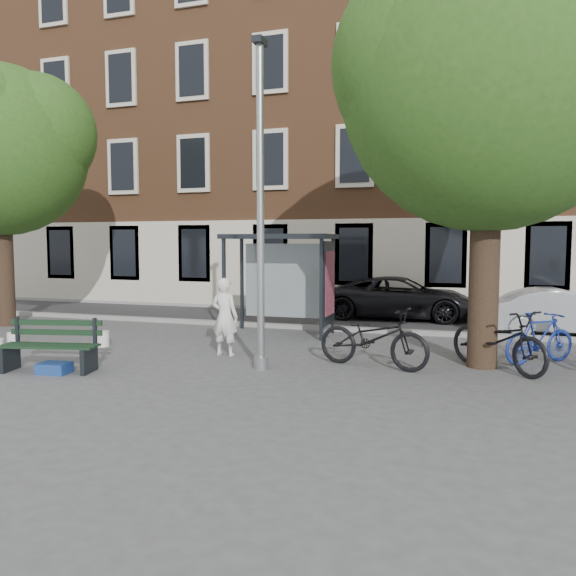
{
  "coord_description": "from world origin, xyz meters",
  "views": [
    {
      "loc": [
        3.72,
        -9.84,
        2.41
      ],
      "look_at": [
        -0.08,
        1.93,
        1.4
      ],
      "focal_mm": 35.0,
      "sensor_mm": 36.0,
      "label": 1
    }
  ],
  "objects_px": {
    "bus_shelter": "(295,261)",
    "car_dark": "(401,298)",
    "car_silver": "(562,312)",
    "bench": "(51,348)",
    "painter": "(225,317)",
    "bike_b": "(540,338)",
    "bike_a": "(373,337)",
    "bike_c": "(498,339)",
    "lamppost": "(260,222)"
  },
  "relations": [
    {
      "from": "bus_shelter",
      "to": "car_dark",
      "type": "height_order",
      "value": "bus_shelter"
    },
    {
      "from": "car_silver",
      "to": "bench",
      "type": "bearing_deg",
      "value": 119.32
    },
    {
      "from": "car_dark",
      "to": "car_silver",
      "type": "height_order",
      "value": "car_dark"
    },
    {
      "from": "painter",
      "to": "bike_b",
      "type": "relative_size",
      "value": 0.96
    },
    {
      "from": "painter",
      "to": "car_dark",
      "type": "distance_m",
      "value": 7.57
    },
    {
      "from": "bike_a",
      "to": "bike_c",
      "type": "xyz_separation_m",
      "value": [
        2.27,
        0.48,
        0.0
      ]
    },
    {
      "from": "painter",
      "to": "bike_c",
      "type": "distance_m",
      "value": 5.49
    },
    {
      "from": "lamppost",
      "to": "car_silver",
      "type": "relative_size",
      "value": 1.65
    },
    {
      "from": "bike_a",
      "to": "bike_c",
      "type": "height_order",
      "value": "bike_c"
    },
    {
      "from": "bench",
      "to": "car_dark",
      "type": "relative_size",
      "value": 0.4
    },
    {
      "from": "car_dark",
      "to": "bike_b",
      "type": "bearing_deg",
      "value": -151.12
    },
    {
      "from": "car_dark",
      "to": "bench",
      "type": "bearing_deg",
      "value": 148.61
    },
    {
      "from": "bench",
      "to": "car_dark",
      "type": "distance_m",
      "value": 10.79
    },
    {
      "from": "painter",
      "to": "car_silver",
      "type": "xyz_separation_m",
      "value": [
        7.24,
        5.0,
        -0.22
      ]
    },
    {
      "from": "bike_b",
      "to": "bench",
      "type": "bearing_deg",
      "value": 72.4
    },
    {
      "from": "bus_shelter",
      "to": "painter",
      "type": "height_order",
      "value": "bus_shelter"
    },
    {
      "from": "bike_b",
      "to": "bike_c",
      "type": "distance_m",
      "value": 1.2
    },
    {
      "from": "bike_b",
      "to": "painter",
      "type": "bearing_deg",
      "value": 61.13
    },
    {
      "from": "painter",
      "to": "car_dark",
      "type": "xyz_separation_m",
      "value": [
        2.91,
        6.99,
        -0.17
      ]
    },
    {
      "from": "lamppost",
      "to": "painter",
      "type": "bearing_deg",
      "value": 140.19
    },
    {
      "from": "lamppost",
      "to": "bike_c",
      "type": "bearing_deg",
      "value": 16.75
    },
    {
      "from": "bench",
      "to": "bus_shelter",
      "type": "bearing_deg",
      "value": 48.58
    },
    {
      "from": "painter",
      "to": "bench",
      "type": "bearing_deg",
      "value": 48.71
    },
    {
      "from": "bike_a",
      "to": "bike_b",
      "type": "relative_size",
      "value": 1.29
    },
    {
      "from": "bus_shelter",
      "to": "car_silver",
      "type": "distance_m",
      "value": 7.03
    },
    {
      "from": "painter",
      "to": "car_dark",
      "type": "height_order",
      "value": "painter"
    },
    {
      "from": "bus_shelter",
      "to": "painter",
      "type": "distance_m",
      "value": 3.34
    },
    {
      "from": "painter",
      "to": "bench",
      "type": "relative_size",
      "value": 0.88
    },
    {
      "from": "lamppost",
      "to": "bench",
      "type": "bearing_deg",
      "value": -160.07
    },
    {
      "from": "bike_b",
      "to": "car_dark",
      "type": "relative_size",
      "value": 0.36
    },
    {
      "from": "bike_a",
      "to": "bench",
      "type": "bearing_deg",
      "value": 124.03
    },
    {
      "from": "lamppost",
      "to": "bike_b",
      "type": "distance_m",
      "value": 5.98
    },
    {
      "from": "bike_a",
      "to": "bike_c",
      "type": "relative_size",
      "value": 0.99
    },
    {
      "from": "bike_c",
      "to": "bus_shelter",
      "type": "bearing_deg",
      "value": 104.62
    },
    {
      "from": "bench",
      "to": "bike_a",
      "type": "bearing_deg",
      "value": 8.82
    },
    {
      "from": "bus_shelter",
      "to": "bike_b",
      "type": "xyz_separation_m",
      "value": [
        5.7,
        -1.95,
        -1.4
      ]
    },
    {
      "from": "bench",
      "to": "bike_b",
      "type": "relative_size",
      "value": 1.1
    },
    {
      "from": "bike_a",
      "to": "bike_c",
      "type": "bearing_deg",
      "value": -64.69
    },
    {
      "from": "car_silver",
      "to": "bike_c",
      "type": "bearing_deg",
      "value": 151.81
    },
    {
      "from": "bench",
      "to": "lamppost",
      "type": "bearing_deg",
      "value": 8.1
    },
    {
      "from": "car_silver",
      "to": "bus_shelter",
      "type": "bearing_deg",
      "value": 98.22
    },
    {
      "from": "bike_b",
      "to": "car_dark",
      "type": "bearing_deg",
      "value": -9.16
    },
    {
      "from": "painter",
      "to": "bench",
      "type": "height_order",
      "value": "painter"
    },
    {
      "from": "car_silver",
      "to": "painter",
      "type": "bearing_deg",
      "value": 116.95
    },
    {
      "from": "bench",
      "to": "bike_c",
      "type": "bearing_deg",
      "value": 6.41
    },
    {
      "from": "painter",
      "to": "bike_b",
      "type": "distance_m",
      "value": 6.41
    },
    {
      "from": "lamppost",
      "to": "bike_c",
      "type": "xyz_separation_m",
      "value": [
        4.27,
        1.29,
        -2.19
      ]
    },
    {
      "from": "painter",
      "to": "car_silver",
      "type": "relative_size",
      "value": 0.45
    },
    {
      "from": "bus_shelter",
      "to": "bike_c",
      "type": "relative_size",
      "value": 1.27
    },
    {
      "from": "lamppost",
      "to": "painter",
      "type": "height_order",
      "value": "lamppost"
    }
  ]
}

